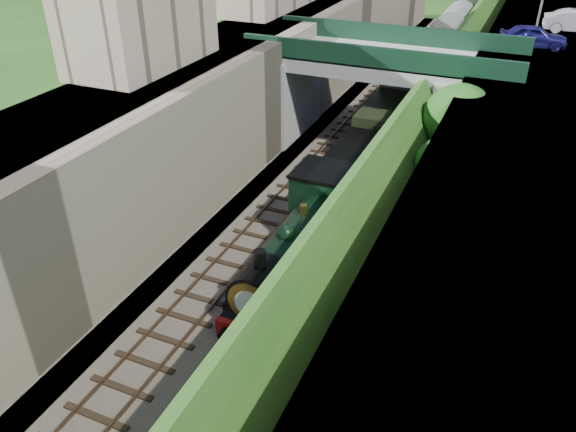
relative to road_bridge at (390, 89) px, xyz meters
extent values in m
plane|color=#1E4714|center=(-0.94, -24.00, -4.08)|extent=(160.00, 160.00, 0.00)
cube|color=#473F38|center=(-0.94, -4.00, -3.98)|extent=(10.00, 90.00, 0.20)
cube|color=#756B56|center=(-6.44, -4.00, -0.58)|extent=(1.00, 90.00, 7.00)
cube|color=#262628|center=(-9.94, -4.00, -0.58)|extent=(6.00, 90.00, 7.00)
cube|color=#262628|center=(8.56, -4.00, -0.95)|extent=(8.00, 90.00, 6.25)
cube|color=#1E4714|center=(4.06, -4.00, -1.38)|extent=(4.02, 90.00, 6.36)
sphere|color=#194C14|center=(4.75, -21.34, -0.05)|extent=(1.82, 1.82, 1.82)
sphere|color=#194C14|center=(4.19, -18.70, -0.96)|extent=(1.97, 1.97, 1.97)
sphere|color=#194C14|center=(3.55, -16.46, -2.00)|extent=(1.35, 1.35, 1.35)
sphere|color=#194C14|center=(3.60, -12.59, -1.91)|extent=(2.39, 2.39, 2.39)
sphere|color=#194C14|center=(4.81, -9.55, 0.05)|extent=(2.40, 2.40, 2.40)
sphere|color=#194C14|center=(3.83, -7.76, -1.54)|extent=(1.49, 1.49, 1.49)
sphere|color=#194C14|center=(2.97, -4.78, -2.94)|extent=(1.36, 1.36, 1.36)
sphere|color=#194C14|center=(4.32, -0.29, -0.75)|extent=(2.07, 2.07, 2.07)
sphere|color=#194C14|center=(4.83, 1.33, 0.08)|extent=(1.37, 1.37, 1.37)
sphere|color=#194C14|center=(4.32, 4.08, -0.75)|extent=(1.60, 1.60, 1.60)
sphere|color=#194C14|center=(3.34, 8.35, -2.34)|extent=(2.13, 2.13, 2.13)
sphere|color=#194C14|center=(3.59, 10.17, -1.94)|extent=(1.61, 1.61, 1.61)
sphere|color=#194C14|center=(3.91, 13.13, -1.41)|extent=(2.06, 2.06, 2.06)
sphere|color=#194C14|center=(4.10, 17.98, -1.11)|extent=(2.14, 2.14, 2.14)
sphere|color=#194C14|center=(2.74, 20.78, -3.31)|extent=(2.02, 2.02, 2.02)
sphere|color=#194C14|center=(3.56, 23.66, -1.98)|extent=(2.27, 2.27, 2.27)
sphere|color=#194C14|center=(3.74, 25.33, -1.69)|extent=(1.92, 1.92, 1.92)
sphere|color=#194C14|center=(5.08, 28.69, 0.50)|extent=(1.61, 1.61, 1.61)
sphere|color=#194C14|center=(2.87, 34.67, -3.11)|extent=(1.84, 1.84, 1.84)
sphere|color=#194C14|center=(2.96, 38.95, -2.96)|extent=(2.20, 2.20, 2.20)
cube|color=black|center=(-2.94, -4.00, -3.84)|extent=(2.50, 90.00, 0.07)
cube|color=brown|center=(-3.66, -4.00, -3.75)|extent=(0.08, 90.00, 0.14)
cube|color=brown|center=(-2.23, -4.00, -3.75)|extent=(0.08, 90.00, 0.14)
cube|color=black|center=(0.26, -4.00, -3.84)|extent=(2.50, 90.00, 0.07)
cube|color=brown|center=(-0.46, -4.00, -3.75)|extent=(0.08, 90.00, 0.14)
cube|color=brown|center=(0.97, -4.00, -3.75)|extent=(0.08, 90.00, 0.14)
cube|color=gray|center=(-0.44, 0.00, 1.62)|extent=(16.00, 6.00, 0.90)
cube|color=#133421|center=(-0.44, -2.85, 2.57)|extent=(16.00, 0.30, 1.20)
cube|color=#133421|center=(-0.44, 2.85, 2.57)|extent=(16.00, 0.30, 1.20)
cube|color=gray|center=(-6.44, 0.00, -1.23)|extent=(1.40, 6.40, 5.70)
cube|color=gray|center=(4.26, 0.00, -1.23)|extent=(2.40, 6.40, 5.70)
cube|color=gray|center=(-10.44, -10.00, 4.92)|extent=(4.00, 8.00, 4.00)
cylinder|color=black|center=(4.86, -5.54, -1.88)|extent=(0.30, 0.30, 4.40)
sphere|color=#194C14|center=(4.86, -5.54, 0.72)|extent=(3.60, 3.60, 3.60)
sphere|color=#194C14|center=(5.36, -4.74, 0.12)|extent=(2.40, 2.40, 2.40)
imported|color=#161252|center=(7.39, 4.69, 2.85)|extent=(4.17, 2.19, 1.35)
cube|color=black|center=(0.26, -15.81, -3.58)|extent=(2.40, 8.40, 0.60)
cube|color=black|center=(0.26, -14.81, -3.03)|extent=(2.70, 10.00, 0.35)
cube|color=maroon|center=(0.26, -19.91, -3.13)|extent=(2.70, 0.25, 0.70)
cylinder|color=black|center=(0.26, -15.61, -1.73)|extent=(1.90, 5.60, 1.90)
cylinder|color=black|center=(0.26, -18.91, -1.73)|extent=(1.96, 1.80, 1.96)
cylinder|color=white|center=(0.26, -19.89, -1.73)|extent=(1.10, 0.05, 1.10)
cylinder|color=black|center=(0.26, -18.91, -0.53)|extent=(0.44, 0.44, 0.90)
sphere|color=black|center=(0.26, -16.61, -0.73)|extent=(0.76, 0.76, 0.76)
cylinder|color=#A57F33|center=(0.26, -14.81, -0.63)|extent=(0.32, 0.32, 0.50)
cube|color=black|center=(0.26, -12.01, -1.58)|extent=(2.75, 2.40, 2.80)
cube|color=black|center=(0.26, -12.01, -0.13)|extent=(2.85, 2.50, 0.15)
cube|color=black|center=(-0.99, -18.41, -3.23)|extent=(0.60, 1.40, 0.90)
cube|color=black|center=(1.51, -18.41, -3.23)|extent=(0.60, 1.40, 0.90)
cube|color=black|center=(0.26, -7.61, -3.63)|extent=(2.30, 6.00, 0.50)
cube|color=black|center=(0.26, -7.61, -3.38)|extent=(2.60, 6.00, 0.50)
cube|color=black|center=(0.26, -7.61, -2.18)|extent=(2.70, 6.00, 2.40)
cube|color=black|center=(0.26, -7.61, -0.93)|extent=(2.50, 5.60, 0.20)
cube|color=black|center=(0.26, 4.99, -3.68)|extent=(2.30, 17.00, 0.40)
cube|color=black|center=(0.26, 4.99, -3.43)|extent=(2.50, 17.00, 0.50)
cube|color=black|center=(0.26, 4.99, -1.93)|extent=(2.80, 18.00, 2.70)
cube|color=slate|center=(0.26, 4.99, -0.43)|extent=(2.90, 18.00, 0.50)
cube|color=black|center=(0.26, 23.79, -3.68)|extent=(2.30, 17.00, 0.40)
cube|color=black|center=(0.26, 23.79, -3.43)|extent=(2.50, 17.00, 0.50)
cube|color=black|center=(0.26, 23.79, -1.93)|extent=(2.80, 18.00, 2.70)
cube|color=slate|center=(0.26, 23.79, -0.43)|extent=(2.90, 18.00, 0.50)
cube|color=black|center=(0.26, 42.59, -3.68)|extent=(2.30, 17.00, 0.40)
cube|color=black|center=(0.26, 42.59, -3.43)|extent=(2.50, 17.00, 0.50)
cube|color=black|center=(0.26, 42.59, -1.93)|extent=(2.80, 18.00, 2.70)
camera|label=1|loc=(7.57, -33.30, 10.99)|focal=35.00mm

